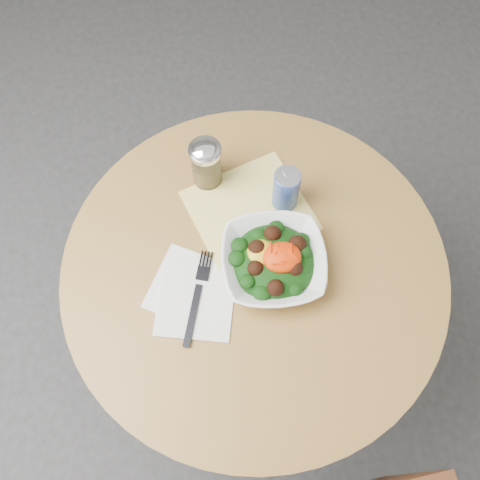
% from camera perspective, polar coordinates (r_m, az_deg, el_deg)
% --- Properties ---
extents(ground, '(6.00, 6.00, 0.00)m').
position_cam_1_polar(ground, '(1.95, 1.02, -11.20)').
color(ground, '#2D2D30').
rests_on(ground, ground).
extents(table, '(0.90, 0.90, 0.75)m').
position_cam_1_polar(table, '(1.43, 1.38, -5.77)').
color(table, black).
rests_on(table, ground).
extents(cloth_napkin, '(0.33, 0.32, 0.00)m').
position_cam_1_polar(cloth_napkin, '(1.30, 1.03, 3.19)').
color(cloth_napkin, yellow).
rests_on(cloth_napkin, table).
extents(paper_napkins, '(0.23, 0.26, 0.00)m').
position_cam_1_polar(paper_napkins, '(1.22, -5.07, -5.84)').
color(paper_napkins, white).
rests_on(paper_napkins, table).
extents(salad_bowl, '(0.25, 0.25, 0.09)m').
position_cam_1_polar(salad_bowl, '(1.21, 3.60, -2.26)').
color(salad_bowl, white).
rests_on(salad_bowl, table).
extents(fork, '(0.10, 0.22, 0.00)m').
position_cam_1_polar(fork, '(1.21, -4.52, -5.77)').
color(fork, black).
rests_on(fork, table).
extents(spice_shaker, '(0.08, 0.08, 0.14)m').
position_cam_1_polar(spice_shaker, '(1.29, -3.63, 8.19)').
color(spice_shaker, silver).
rests_on(spice_shaker, table).
extents(beverage_can, '(0.06, 0.06, 0.12)m').
position_cam_1_polar(beverage_can, '(1.27, 4.93, 5.41)').
color(beverage_can, navy).
rests_on(beverage_can, table).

